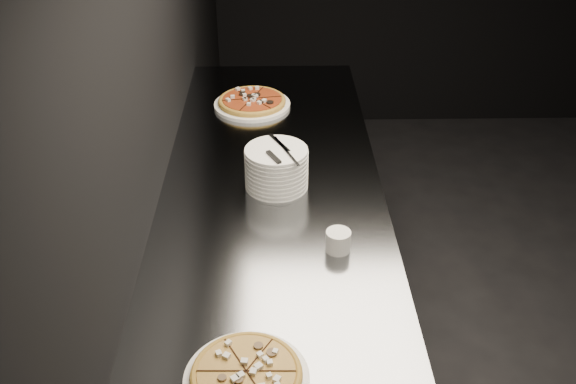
{
  "coord_description": "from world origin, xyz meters",
  "views": [
    {
      "loc": [
        -2.11,
        -1.69,
        2.07
      ],
      "look_at": [
        -2.08,
        -0.04,
        1.01
      ],
      "focal_mm": 40.0,
      "sensor_mm": 36.0,
      "label": 1
    }
  ],
  "objects_px": {
    "counter": "(274,315)",
    "cutlery": "(279,151)",
    "pizza_mushroom": "(246,376)",
    "ramekin": "(338,240)",
    "plate_stack": "(276,168)",
    "pizza_tomato": "(252,102)"
  },
  "relations": [
    {
      "from": "counter",
      "to": "ramekin",
      "type": "bearing_deg",
      "value": -48.36
    },
    {
      "from": "pizza_mushroom",
      "to": "plate_stack",
      "type": "distance_m",
      "value": 0.84
    },
    {
      "from": "counter",
      "to": "pizza_mushroom",
      "type": "bearing_deg",
      "value": -94.66
    },
    {
      "from": "plate_stack",
      "to": "ramekin",
      "type": "xyz_separation_m",
      "value": [
        0.18,
        -0.35,
        -0.04
      ]
    },
    {
      "from": "pizza_tomato",
      "to": "plate_stack",
      "type": "bearing_deg",
      "value": -81.06
    },
    {
      "from": "counter",
      "to": "cutlery",
      "type": "relative_size",
      "value": 11.15
    },
    {
      "from": "pizza_mushroom",
      "to": "plate_stack",
      "type": "xyz_separation_m",
      "value": [
        0.07,
        0.83,
        0.05
      ]
    },
    {
      "from": "counter",
      "to": "cutlery",
      "type": "xyz_separation_m",
      "value": [
        0.02,
        0.12,
        0.6
      ]
    },
    {
      "from": "cutlery",
      "to": "pizza_tomato",
      "type": "bearing_deg",
      "value": 72.52
    },
    {
      "from": "plate_stack",
      "to": "ramekin",
      "type": "distance_m",
      "value": 0.4
    },
    {
      "from": "pizza_tomato",
      "to": "counter",
      "type": "bearing_deg",
      "value": -83.77
    },
    {
      "from": "pizza_mushroom",
      "to": "cutlery",
      "type": "height_order",
      "value": "cutlery"
    },
    {
      "from": "pizza_tomato",
      "to": "ramekin",
      "type": "height_order",
      "value": "ramekin"
    },
    {
      "from": "counter",
      "to": "pizza_mushroom",
      "type": "distance_m",
      "value": 0.85
    },
    {
      "from": "ramekin",
      "to": "counter",
      "type": "bearing_deg",
      "value": 131.64
    },
    {
      "from": "pizza_mushroom",
      "to": "pizza_tomato",
      "type": "distance_m",
      "value": 1.46
    },
    {
      "from": "pizza_mushroom",
      "to": "cutlery",
      "type": "relative_size",
      "value": 1.31
    },
    {
      "from": "counter",
      "to": "ramekin",
      "type": "relative_size",
      "value": 33.57
    },
    {
      "from": "ramekin",
      "to": "plate_stack",
      "type": "bearing_deg",
      "value": 116.5
    },
    {
      "from": "plate_stack",
      "to": "ramekin",
      "type": "height_order",
      "value": "plate_stack"
    },
    {
      "from": "pizza_mushroom",
      "to": "ramekin",
      "type": "height_order",
      "value": "ramekin"
    },
    {
      "from": "plate_stack",
      "to": "counter",
      "type": "bearing_deg",
      "value": -96.28
    }
  ]
}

